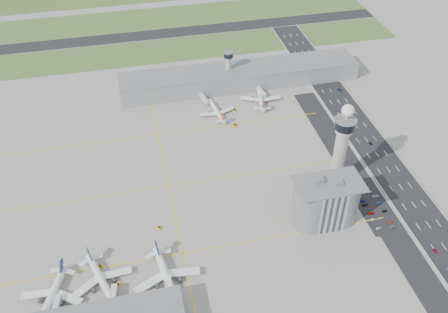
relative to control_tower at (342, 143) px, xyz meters
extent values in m
plane|color=#9B9991|center=(-72.00, -8.00, -35.04)|extent=(1000.00, 1000.00, 0.00)
cube|color=#425B2B|center=(-92.00, 217.00, -35.00)|extent=(480.00, 50.00, 0.08)
cube|color=#466630|center=(-92.00, 292.00, -35.00)|extent=(480.00, 60.00, 0.08)
cube|color=black|center=(-92.00, 254.00, -34.98)|extent=(480.00, 22.00, 0.10)
cube|color=black|center=(43.00, -8.00, -34.99)|extent=(28.00, 500.00, 0.10)
cube|color=#9E9E99|center=(29.00, -8.00, -34.44)|extent=(0.60, 500.00, 1.20)
cube|color=#9E9E99|center=(57.00, -8.00, -34.44)|extent=(0.60, 500.00, 1.20)
cube|color=black|center=(18.00, -18.00, -35.00)|extent=(18.00, 260.00, 0.08)
cube|color=black|center=(16.00, -30.00, -34.99)|extent=(20.00, 44.00, 0.10)
cube|color=yellow|center=(-112.00, -38.00, -35.04)|extent=(260.00, 0.60, 0.01)
cube|color=yellow|center=(-112.00, 22.00, -35.04)|extent=(260.00, 0.60, 0.01)
cube|color=yellow|center=(-112.00, 82.00, -35.04)|extent=(260.00, 0.60, 0.01)
cube|color=yellow|center=(-112.00, 22.00, -35.04)|extent=(0.60, 260.00, 0.01)
cylinder|color=#ADAAA5|center=(0.00, 0.00, -11.04)|extent=(8.40, 8.40, 48.00)
cylinder|color=#ADAAA5|center=(0.00, 0.00, 10.96)|extent=(11.00, 11.00, 4.00)
cylinder|color=black|center=(0.00, 0.00, 14.96)|extent=(13.00, 13.00, 6.00)
cylinder|color=slate|center=(0.00, 0.00, 18.46)|extent=(14.00, 14.00, 1.00)
cylinder|color=#ADAAA5|center=(0.00, 0.00, 20.96)|extent=(1.60, 1.60, 5.00)
sphere|color=white|center=(0.00, 0.00, 25.46)|extent=(8.00, 8.00, 8.00)
cylinder|color=#ADAAA5|center=(-42.00, 142.00, -21.04)|extent=(5.00, 5.00, 28.00)
cylinder|color=black|center=(-42.00, 142.00, -6.04)|extent=(8.00, 8.00, 4.00)
cylinder|color=slate|center=(-42.00, 142.00, -3.54)|extent=(8.60, 8.60, 0.80)
cube|color=#B2B2B7|center=(-20.00, -30.00, -20.04)|extent=(18.00, 24.00, 30.00)
cylinder|color=#B2B2B7|center=(-29.00, -30.00, -20.04)|extent=(24.00, 24.00, 30.00)
cylinder|color=#B2B2B7|center=(-11.00, -30.00, -20.04)|extent=(24.00, 24.00, 30.00)
cube|color=slate|center=(-20.00, -30.00, -4.64)|extent=(42.00, 24.00, 0.80)
cube|color=slate|center=(-26.00, -27.00, -3.04)|extent=(6.00, 5.00, 3.00)
cube|color=slate|center=(-15.00, -32.00, -3.34)|extent=(5.00, 4.00, 2.40)
cube|color=gray|center=(-32.00, 140.00, -27.54)|extent=(210.00, 32.00, 15.00)
cube|color=slate|center=(-32.00, 140.00, -19.64)|extent=(210.00, 32.00, 0.80)
imported|color=silver|center=(10.68, -45.82, -34.38)|extent=(4.07, 2.16, 1.32)
imported|color=gray|center=(11.13, -38.56, -34.40)|extent=(3.89, 1.43, 1.27)
imported|color=#A7120D|center=(11.63, -32.94, -34.39)|extent=(4.93, 2.84, 1.29)
imported|color=black|center=(11.45, -25.02, -34.39)|extent=(4.57, 1.99, 1.31)
imported|color=navy|center=(11.32, -21.23, -34.41)|extent=(3.82, 1.75, 1.27)
imported|color=silver|center=(10.61, -10.55, -34.47)|extent=(3.50, 1.34, 1.14)
imported|color=slate|center=(20.04, -46.89, -34.38)|extent=(4.80, 2.34, 1.31)
imported|color=#AC4826|center=(20.29, -42.86, -34.49)|extent=(3.97, 2.11, 1.10)
imported|color=black|center=(21.35, -33.16, -34.46)|extent=(3.54, 1.75, 1.16)
imported|color=navy|center=(20.95, -25.46, -34.41)|extent=(3.95, 1.75, 1.26)
imported|color=silver|center=(21.60, -19.09, -34.42)|extent=(4.72, 2.69, 1.24)
imported|color=#A1A8AF|center=(19.92, -14.82, -34.48)|extent=(3.87, 1.66, 1.11)
imported|color=maroon|center=(35.51, -69.99, -34.49)|extent=(1.65, 3.35, 1.10)
imported|color=black|center=(43.58, 34.18, -34.44)|extent=(1.71, 3.77, 1.20)
imported|color=navy|center=(50.74, 110.39, -34.39)|extent=(2.76, 4.95, 1.31)
imported|color=gray|center=(35.23, 173.52, -34.40)|extent=(1.63, 3.82, 1.29)
camera|label=1|loc=(-130.37, -229.92, 199.91)|focal=40.00mm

